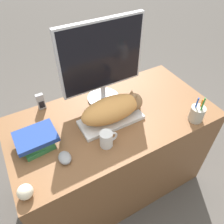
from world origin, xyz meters
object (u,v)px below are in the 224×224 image
object	(u,v)px
monitor	(102,60)
phone	(41,102)
pen_cup	(197,113)
baseball	(25,192)
book_stack	(36,140)
computer_mouse	(65,158)
keyboard	(111,120)
cat	(114,108)
coffee_mug	(107,139)

from	to	relation	value
monitor	phone	distance (m)	0.48
monitor	pen_cup	bearing A→B (deg)	-48.06
pen_cup	phone	size ratio (longest dim) A/B	1.68
pen_cup	baseball	size ratio (longest dim) A/B	2.61
monitor	book_stack	distance (m)	0.59
pen_cup	computer_mouse	bearing A→B (deg)	172.26
baseball	phone	size ratio (longest dim) A/B	0.65
baseball	phone	xyz separation A→B (m)	(0.23, 0.56, 0.02)
computer_mouse	phone	size ratio (longest dim) A/B	0.77
monitor	pen_cup	xyz separation A→B (m)	(0.41, -0.45, -0.25)
monitor	baseball	size ratio (longest dim) A/B	7.50
monitor	pen_cup	size ratio (longest dim) A/B	2.88
monitor	pen_cup	distance (m)	0.66
baseball	book_stack	distance (m)	0.30
pen_cup	book_stack	distance (m)	0.95
keyboard	computer_mouse	distance (m)	0.37
computer_mouse	book_stack	bearing A→B (deg)	120.23
pen_cup	baseball	distance (m)	1.04
cat	coffee_mug	size ratio (longest dim) A/B	3.83
cat	book_stack	distance (m)	0.47
baseball	book_stack	xyz separation A→B (m)	(0.12, 0.27, 0.01)
keyboard	coffee_mug	size ratio (longest dim) A/B	3.74
coffee_mug	book_stack	xyz separation A→B (m)	(-0.34, 0.19, -0.00)
phone	cat	bearing A→B (deg)	-42.32
keyboard	phone	size ratio (longest dim) A/B	3.49
coffee_mug	phone	bearing A→B (deg)	115.76
computer_mouse	coffee_mug	bearing A→B (deg)	-4.15
computer_mouse	book_stack	size ratio (longest dim) A/B	0.39
cat	coffee_mug	xyz separation A→B (m)	(-0.13, -0.15, -0.05)
computer_mouse	baseball	world-z (taller)	baseball
phone	book_stack	bearing A→B (deg)	-110.61
baseball	monitor	bearing A→B (deg)	35.17
pen_cup	phone	bearing A→B (deg)	144.72
monitor	phone	xyz separation A→B (m)	(-0.40, 0.11, -0.25)
phone	baseball	bearing A→B (deg)	-112.68
phone	monitor	bearing A→B (deg)	-16.15
cat	computer_mouse	size ratio (longest dim) A/B	4.63
cat	monitor	world-z (taller)	monitor
keyboard	baseball	bearing A→B (deg)	-157.98
computer_mouse	baseball	size ratio (longest dim) A/B	1.20
cat	monitor	size ratio (longest dim) A/B	0.74
monitor	computer_mouse	distance (m)	0.60
cat	book_stack	bearing A→B (deg)	175.46
pen_cup	baseball	xyz separation A→B (m)	(-1.04, 0.01, -0.02)
pen_cup	monitor	bearing A→B (deg)	131.94
coffee_mug	baseball	xyz separation A→B (m)	(-0.46, -0.08, -0.01)
computer_mouse	book_stack	xyz separation A→B (m)	(-0.10, 0.17, 0.03)
keyboard	computer_mouse	size ratio (longest dim) A/B	4.51
phone	computer_mouse	bearing A→B (deg)	-91.35
baseball	book_stack	world-z (taller)	book_stack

